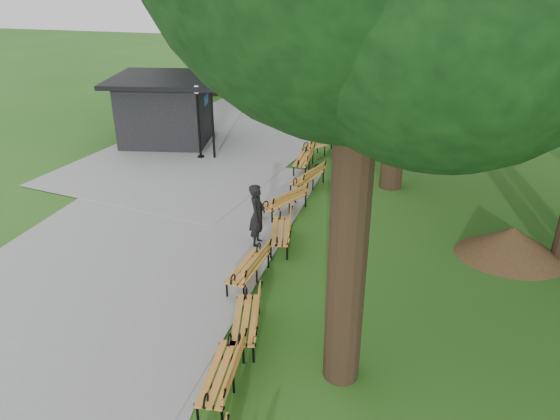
% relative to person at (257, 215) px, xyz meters
% --- Properties ---
extents(ground, '(100.00, 100.00, 0.00)m').
position_rel_person_xyz_m(ground, '(0.61, -4.73, -0.92)').
color(ground, '#275F1B').
rests_on(ground, ground).
extents(path, '(12.00, 38.00, 0.06)m').
position_rel_person_xyz_m(path, '(-3.39, -1.73, -0.89)').
color(path, gray).
rests_on(path, ground).
extents(person, '(0.48, 0.70, 1.85)m').
position_rel_person_xyz_m(person, '(0.00, 0.00, 0.00)').
color(person, black).
rests_on(person, ground).
extents(kiosk, '(5.35, 4.85, 2.95)m').
position_rel_person_xyz_m(kiosk, '(-6.54, 8.23, 0.55)').
color(kiosk, black).
rests_on(kiosk, ground).
extents(lamp_post, '(0.32, 0.32, 2.98)m').
position_rel_person_xyz_m(lamp_post, '(-4.33, 6.54, 1.24)').
color(lamp_post, black).
rests_on(lamp_post, ground).
extents(dirt_mound, '(2.43, 2.43, 0.89)m').
position_rel_person_xyz_m(dirt_mound, '(6.88, 0.99, -0.48)').
color(dirt_mound, '#47301C').
rests_on(dirt_mound, ground).
extents(bench_2, '(0.79, 1.95, 0.88)m').
position_rel_person_xyz_m(bench_2, '(0.95, -5.69, -0.48)').
color(bench_2, orange).
rests_on(bench_2, ground).
extents(bench_3, '(1.04, 1.99, 0.88)m').
position_rel_person_xyz_m(bench_3, '(0.90, -4.02, -0.48)').
color(bench_3, orange).
rests_on(bench_3, ground).
extents(bench_4, '(0.82, 1.95, 0.88)m').
position_rel_person_xyz_m(bench_4, '(0.33, -1.95, -0.48)').
color(bench_4, orange).
rests_on(bench_4, ground).
extents(bench_5, '(0.99, 1.99, 0.88)m').
position_rel_person_xyz_m(bench_5, '(0.64, 0.12, -0.48)').
color(bench_5, orange).
rests_on(bench_5, ground).
extents(bench_6, '(1.45, 1.98, 0.88)m').
position_rel_person_xyz_m(bench_6, '(0.24, 2.22, -0.48)').
color(bench_6, orange).
rests_on(bench_6, ground).
extents(bench_7, '(1.15, 2.00, 0.88)m').
position_rel_person_xyz_m(bench_7, '(0.57, 4.37, -0.48)').
color(bench_7, orange).
rests_on(bench_7, ground).
extents(bench_8, '(0.67, 1.91, 0.88)m').
position_rel_person_xyz_m(bench_8, '(0.04, 6.22, -0.48)').
color(bench_8, orange).
rests_on(bench_8, ground).
extents(bench_9, '(1.65, 1.91, 0.88)m').
position_rel_person_xyz_m(bench_9, '(0.38, 8.21, -0.48)').
color(bench_9, orange).
rests_on(bench_9, ground).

